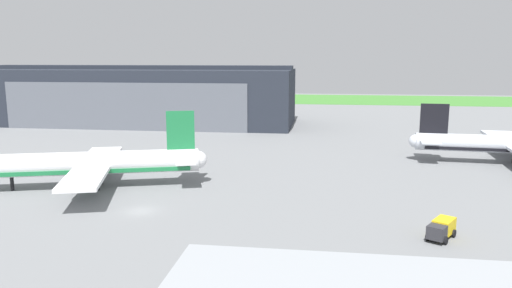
% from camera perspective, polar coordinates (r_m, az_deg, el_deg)
% --- Properties ---
extents(ground_plane, '(440.00, 440.00, 0.00)m').
position_cam_1_polar(ground_plane, '(68.29, -13.47, -7.71)').
color(ground_plane, slate).
extents(grass_field_strip, '(440.00, 56.00, 0.08)m').
position_cam_1_polar(grass_field_strip, '(245.95, 2.18, 5.39)').
color(grass_field_strip, '#438734').
rests_on(grass_field_strip, ground_plane).
extents(maintenance_hangar, '(94.32, 30.52, 18.20)m').
position_cam_1_polar(maintenance_hangar, '(156.65, -13.27, 5.53)').
color(maintenance_hangar, '#232833').
rests_on(maintenance_hangar, ground_plane).
extents(airliner_near_left, '(36.42, 30.51, 12.14)m').
position_cam_1_polar(airliner_near_left, '(81.71, -19.08, -2.25)').
color(airliner_near_left, white).
rests_on(airliner_near_left, ground_plane).
extents(fuel_bowser, '(4.10, 5.07, 2.17)m').
position_cam_1_polar(fuel_bowser, '(60.40, 21.04, -9.28)').
color(fuel_bowser, '#2D2D33').
rests_on(fuel_bowser, ground_plane).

